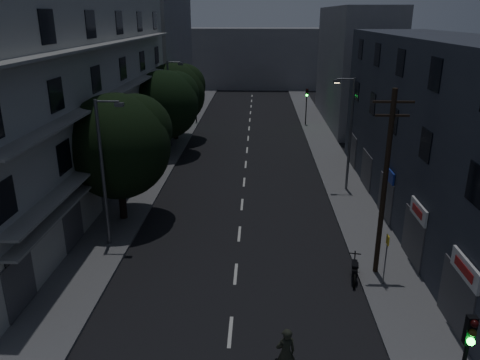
# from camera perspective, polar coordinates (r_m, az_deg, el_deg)

# --- Properties ---
(ground) EXTENTS (160.00, 160.00, 0.00)m
(ground) POSITION_cam_1_polar(r_m,az_deg,el_deg) (40.64, 0.72, 2.13)
(ground) COLOR black
(ground) RESTS_ON ground
(sidewalk_left) EXTENTS (3.00, 90.00, 0.15)m
(sidewalk_left) POSITION_cam_1_polar(r_m,az_deg,el_deg) (41.49, -9.70, 2.32)
(sidewalk_left) COLOR #565659
(sidewalk_left) RESTS_ON ground
(sidewalk_right) EXTENTS (3.00, 90.00, 0.15)m
(sidewalk_right) POSITION_cam_1_polar(r_m,az_deg,el_deg) (41.12, 11.23, 2.06)
(sidewalk_right) COLOR #565659
(sidewalk_right) RESTS_ON ground
(lane_markings) EXTENTS (0.15, 60.50, 0.01)m
(lane_markings) POSITION_cam_1_polar(r_m,az_deg,el_deg) (46.64, 0.93, 4.43)
(lane_markings) COLOR beige
(lane_markings) RESTS_ON ground
(building_left) EXTENTS (7.00, 36.00, 14.00)m
(building_left) POSITION_cam_1_polar(r_m,az_deg,el_deg) (34.71, -20.06, 9.82)
(building_left) COLOR #AAAAA5
(building_left) RESTS_ON ground
(building_right) EXTENTS (6.19, 28.00, 11.00)m
(building_right) POSITION_cam_1_polar(r_m,az_deg,el_deg) (30.59, 23.33, 5.37)
(building_right) COLOR #2B303B
(building_right) RESTS_ON ground
(building_far_left) EXTENTS (6.00, 20.00, 16.00)m
(building_far_left) POSITION_cam_1_polar(r_m,az_deg,el_deg) (63.27, -9.99, 15.48)
(building_far_left) COLOR slate
(building_far_left) RESTS_ON ground
(building_far_right) EXTENTS (6.00, 20.00, 13.00)m
(building_far_right) POSITION_cam_1_polar(r_m,az_deg,el_deg) (57.13, 13.71, 13.31)
(building_far_right) COLOR slate
(building_far_right) RESTS_ON ground
(building_far_end) EXTENTS (24.00, 8.00, 10.00)m
(building_far_end) POSITION_cam_1_polar(r_m,az_deg,el_deg) (84.09, 1.61, 14.63)
(building_far_end) COLOR slate
(building_far_end) RESTS_ON ground
(tree_near) EXTENTS (6.30, 6.30, 7.77)m
(tree_near) POSITION_cam_1_polar(r_m,az_deg,el_deg) (28.70, -14.57, 4.49)
(tree_near) COLOR black
(tree_near) RESTS_ON sidewalk_left
(tree_mid) EXTENTS (6.08, 6.08, 7.48)m
(tree_mid) POSITION_cam_1_polar(r_m,az_deg,el_deg) (42.58, -9.10, 9.37)
(tree_mid) COLOR black
(tree_mid) RESTS_ON sidewalk_left
(tree_far) EXTENTS (6.15, 6.15, 7.60)m
(tree_far) POSITION_cam_1_polar(r_m,az_deg,el_deg) (47.66, -7.96, 10.61)
(tree_far) COLOR black
(tree_far) RESTS_ON sidewalk_left
(traffic_signal_near) EXTENTS (0.28, 0.37, 4.10)m
(traffic_signal_near) POSITION_cam_1_polar(r_m,az_deg,el_deg) (15.56, 25.90, -18.29)
(traffic_signal_near) COLOR black
(traffic_signal_near) RESTS_ON sidewalk_right
(traffic_signal_far_right) EXTENTS (0.28, 0.37, 4.10)m
(traffic_signal_far_right) POSITION_cam_1_polar(r_m,az_deg,el_deg) (54.51, 8.13, 9.77)
(traffic_signal_far_right) COLOR black
(traffic_signal_far_right) RESTS_ON sidewalk_right
(traffic_signal_far_left) EXTENTS (0.28, 0.37, 4.10)m
(traffic_signal_far_left) POSITION_cam_1_polar(r_m,az_deg,el_deg) (55.47, -5.43, 10.04)
(traffic_signal_far_left) COLOR black
(traffic_signal_far_left) RESTS_ON sidewalk_left
(street_lamp_left_near) EXTENTS (1.51, 0.25, 8.00)m
(street_lamp_left_near) POSITION_cam_1_polar(r_m,az_deg,el_deg) (25.54, -16.21, 1.54)
(street_lamp_left_near) COLOR #5B5D63
(street_lamp_left_near) RESTS_ON sidewalk_left
(street_lamp_right) EXTENTS (1.51, 0.25, 8.00)m
(street_lamp_right) POSITION_cam_1_polar(r_m,az_deg,el_deg) (33.71, 13.16, 6.07)
(street_lamp_right) COLOR #54575B
(street_lamp_right) RESTS_ON sidewalk_right
(street_lamp_left_far) EXTENTS (1.51, 0.25, 8.00)m
(street_lamp_left_far) POSITION_cam_1_polar(r_m,az_deg,el_deg) (44.91, -8.48, 9.63)
(street_lamp_left_far) COLOR #53545A
(street_lamp_left_far) RESTS_ON sidewalk_left
(utility_pole) EXTENTS (1.80, 0.24, 9.00)m
(utility_pole) POSITION_cam_1_polar(r_m,az_deg,el_deg) (22.60, 17.26, -0.18)
(utility_pole) COLOR black
(utility_pole) RESTS_ON sidewalk_right
(bus_stop_sign) EXTENTS (0.06, 0.35, 2.52)m
(bus_stop_sign) POSITION_cam_1_polar(r_m,az_deg,el_deg) (22.73, 17.43, -8.26)
(bus_stop_sign) COLOR #595B60
(bus_stop_sign) RESTS_ON sidewalk_right
(motorcycle) EXTENTS (0.62, 1.95, 1.26)m
(motorcycle) POSITION_cam_1_polar(r_m,az_deg,el_deg) (23.57, 13.77, -10.71)
(motorcycle) COLOR black
(motorcycle) RESTS_ON ground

